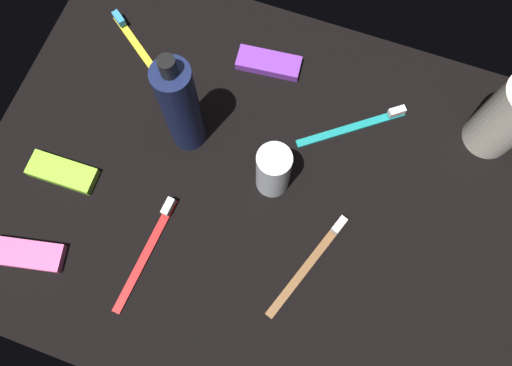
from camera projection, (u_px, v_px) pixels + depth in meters
The scene contains 11 objects.
ground_plane at pixel (256, 190), 75.16cm from camera, with size 84.00×64.00×1.20cm, color black.
lotion_bottle at pixel (181, 107), 68.03cm from camera, with size 5.30×5.30×21.69cm.
bodywash_bottle at pixel (509, 117), 70.14cm from camera, with size 7.48×7.48×16.54cm.
deodorant_stick at pixel (273, 171), 69.99cm from camera, with size 4.94×4.94×10.35cm, color silver.
toothbrush_red at pixel (149, 247), 71.29cm from camera, with size 2.60×18.04×2.10cm.
toothbrush_brown at pixel (312, 260), 70.72cm from camera, with size 7.10×17.38×2.10cm.
toothbrush_teal at pixel (358, 125), 77.14cm from camera, with size 15.01×11.91×2.10cm.
toothbrush_yellow at pixel (139, 49), 81.33cm from camera, with size 15.31×11.49×2.10cm.
snack_bar_lime at pixel (62, 172), 74.62cm from camera, with size 10.40×4.00×1.50cm, color #8CD133.
snack_bar_pink at pixel (27, 254), 70.82cm from camera, with size 10.40×4.00×1.50cm, color #E55999.
snack_bar_purple at pixel (269, 63), 80.35cm from camera, with size 10.40×4.00×1.50cm, color purple.
Camera 1 is at (7.32, -20.49, 71.35)cm, focal length 34.51 mm.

